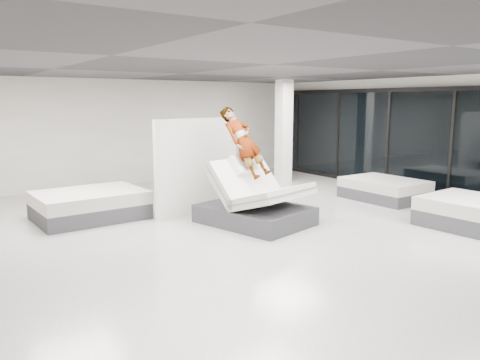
{
  "coord_description": "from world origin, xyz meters",
  "views": [
    {
      "loc": [
        -5.41,
        -6.87,
        2.54
      ],
      "look_at": [
        -0.27,
        0.67,
        1.0
      ],
      "focal_mm": 35.0,
      "sensor_mm": 36.0,
      "label": 1
    }
  ],
  "objects_px": {
    "hero_bed": "(256,203)",
    "flat_bed_left_far": "(90,205)",
    "remote": "(263,168)",
    "person": "(244,158)",
    "column": "(284,132)",
    "flat_bed_right_far": "(384,189)",
    "divider_panel": "(198,166)"
  },
  "relations": [
    {
      "from": "flat_bed_right_far",
      "to": "flat_bed_left_far",
      "type": "relative_size",
      "value": 0.86
    },
    {
      "from": "hero_bed",
      "to": "flat_bed_left_far",
      "type": "distance_m",
      "value": 3.65
    },
    {
      "from": "hero_bed",
      "to": "flat_bed_right_far",
      "type": "height_order",
      "value": "hero_bed"
    },
    {
      "from": "hero_bed",
      "to": "person",
      "type": "xyz_separation_m",
      "value": [
        -0.08,
        0.33,
        0.92
      ]
    },
    {
      "from": "person",
      "to": "flat_bed_right_far",
      "type": "height_order",
      "value": "person"
    },
    {
      "from": "hero_bed",
      "to": "person",
      "type": "distance_m",
      "value": 0.98
    },
    {
      "from": "hero_bed",
      "to": "remote",
      "type": "relative_size",
      "value": 17.62
    },
    {
      "from": "remote",
      "to": "divider_panel",
      "type": "bearing_deg",
      "value": 100.68
    },
    {
      "from": "person",
      "to": "flat_bed_left_far",
      "type": "bearing_deg",
      "value": 128.63
    },
    {
      "from": "remote",
      "to": "flat_bed_right_far",
      "type": "distance_m",
      "value": 4.1
    },
    {
      "from": "hero_bed",
      "to": "remote",
      "type": "height_order",
      "value": "hero_bed"
    },
    {
      "from": "person",
      "to": "column",
      "type": "distance_m",
      "value": 5.11
    },
    {
      "from": "flat_bed_right_far",
      "to": "flat_bed_left_far",
      "type": "bearing_deg",
      "value": 161.71
    },
    {
      "from": "remote",
      "to": "flat_bed_left_far",
      "type": "height_order",
      "value": "remote"
    },
    {
      "from": "hero_bed",
      "to": "column",
      "type": "distance_m",
      "value": 5.4
    },
    {
      "from": "flat_bed_left_far",
      "to": "column",
      "type": "height_order",
      "value": "column"
    },
    {
      "from": "divider_panel",
      "to": "remote",
      "type": "bearing_deg",
      "value": -77.73
    },
    {
      "from": "column",
      "to": "person",
      "type": "bearing_deg",
      "value": -138.85
    },
    {
      "from": "person",
      "to": "flat_bed_left_far",
      "type": "xyz_separation_m",
      "value": [
        -2.66,
        2.07,
        -1.05
      ]
    },
    {
      "from": "hero_bed",
      "to": "column",
      "type": "xyz_separation_m",
      "value": [
        3.76,
        3.69,
        1.16
      ]
    },
    {
      "from": "flat_bed_left_far",
      "to": "remote",
      "type": "bearing_deg",
      "value": -38.57
    },
    {
      "from": "person",
      "to": "flat_bed_right_far",
      "type": "distance_m",
      "value": 4.44
    },
    {
      "from": "divider_panel",
      "to": "flat_bed_left_far",
      "type": "relative_size",
      "value": 1.04
    },
    {
      "from": "flat_bed_right_far",
      "to": "flat_bed_left_far",
      "type": "xyz_separation_m",
      "value": [
        -6.97,
        2.3,
        0.04
      ]
    },
    {
      "from": "hero_bed",
      "to": "flat_bed_left_far",
      "type": "height_order",
      "value": "hero_bed"
    },
    {
      "from": "flat_bed_left_far",
      "to": "column",
      "type": "xyz_separation_m",
      "value": [
        6.51,
        1.29,
        1.3
      ]
    },
    {
      "from": "column",
      "to": "hero_bed",
      "type": "bearing_deg",
      "value": -135.57
    },
    {
      "from": "remote",
      "to": "flat_bed_left_far",
      "type": "distance_m",
      "value": 3.88
    },
    {
      "from": "column",
      "to": "remote",
      "type": "bearing_deg",
      "value": -134.2
    },
    {
      "from": "person",
      "to": "flat_bed_right_far",
      "type": "bearing_deg",
      "value": -16.59
    },
    {
      "from": "hero_bed",
      "to": "person",
      "type": "bearing_deg",
      "value": 103.51
    },
    {
      "from": "hero_bed",
      "to": "flat_bed_left_far",
      "type": "xyz_separation_m",
      "value": [
        -2.74,
        2.4,
        -0.13
      ]
    }
  ]
}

